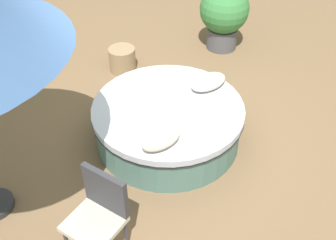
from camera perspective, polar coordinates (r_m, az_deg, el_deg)
ground_plane at (r=5.65m, az=0.00°, el=-2.66°), size 16.00×16.00×0.00m
round_bed at (r=5.46m, az=0.00°, el=-0.40°), size 2.01×2.01×0.57m
throw_pillow_0 at (r=4.67m, az=-1.03°, el=-2.68°), size 0.51×0.29×0.19m
throw_pillow_1 at (r=5.61m, az=5.68°, el=5.35°), size 0.56×0.33×0.16m
patio_chair at (r=4.19m, az=-9.59°, el=-12.30°), size 0.65×0.66×0.98m
planter at (r=7.44m, az=7.86°, el=14.58°), size 0.87×0.87×1.19m
side_table at (r=6.97m, az=-6.43°, el=8.46°), size 0.44×0.44×0.40m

